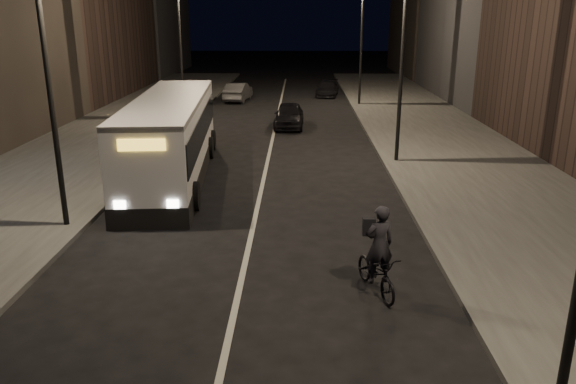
{
  "coord_description": "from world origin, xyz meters",
  "views": [
    {
      "loc": [
        1.39,
        -11.66,
        6.19
      ],
      "look_at": [
        1.09,
        3.1,
        1.5
      ],
      "focal_mm": 35.0,
      "sensor_mm": 36.0,
      "label": 1
    }
  ],
  "objects_px": {
    "streetlight_right_far": "(358,27)",
    "car_mid": "(238,92)",
    "city_bus": "(171,134)",
    "cyclist_on_bicycle": "(377,264)",
    "streetlight_left_near": "(54,46)",
    "streetlight_left_far": "(184,29)",
    "car_near": "(289,115)",
    "car_far": "(327,89)",
    "streetlight_right_mid": "(397,36)"
  },
  "relations": [
    {
      "from": "car_mid",
      "to": "streetlight_right_far",
      "type": "bearing_deg",
      "value": 171.96
    },
    {
      "from": "car_mid",
      "to": "streetlight_left_far",
      "type": "bearing_deg",
      "value": 81.73
    },
    {
      "from": "streetlight_right_far",
      "to": "car_mid",
      "type": "xyz_separation_m",
      "value": [
        -8.52,
        2.19,
        -4.69
      ]
    },
    {
      "from": "streetlight_right_far",
      "to": "car_near",
      "type": "bearing_deg",
      "value": -119.92
    },
    {
      "from": "streetlight_left_near",
      "to": "car_mid",
      "type": "bearing_deg",
      "value": 85.32
    },
    {
      "from": "streetlight_left_near",
      "to": "car_near",
      "type": "height_order",
      "value": "streetlight_left_near"
    },
    {
      "from": "streetlight_left_near",
      "to": "city_bus",
      "type": "distance_m",
      "value": 7.03
    },
    {
      "from": "streetlight_left_near",
      "to": "streetlight_left_far",
      "type": "distance_m",
      "value": 18.0
    },
    {
      "from": "car_mid",
      "to": "car_near",
      "type": "bearing_deg",
      "value": 118.0
    },
    {
      "from": "city_bus",
      "to": "cyclist_on_bicycle",
      "type": "height_order",
      "value": "city_bus"
    },
    {
      "from": "streetlight_right_far",
      "to": "car_near",
      "type": "height_order",
      "value": "streetlight_right_far"
    },
    {
      "from": "car_near",
      "to": "car_mid",
      "type": "bearing_deg",
      "value": 113.17
    },
    {
      "from": "streetlight_left_far",
      "to": "cyclist_on_bicycle",
      "type": "height_order",
      "value": "streetlight_left_far"
    },
    {
      "from": "streetlight_right_far",
      "to": "streetlight_left_far",
      "type": "relative_size",
      "value": 1.0
    },
    {
      "from": "car_far",
      "to": "streetlight_right_far",
      "type": "bearing_deg",
      "value": -63.29
    },
    {
      "from": "city_bus",
      "to": "car_far",
      "type": "bearing_deg",
      "value": 68.15
    },
    {
      "from": "streetlight_right_mid",
      "to": "car_far",
      "type": "height_order",
      "value": "streetlight_right_mid"
    },
    {
      "from": "streetlight_right_mid",
      "to": "streetlight_left_near",
      "type": "relative_size",
      "value": 1.0
    },
    {
      "from": "car_near",
      "to": "car_far",
      "type": "relative_size",
      "value": 1.03
    },
    {
      "from": "cyclist_on_bicycle",
      "to": "car_far",
      "type": "bearing_deg",
      "value": 71.62
    },
    {
      "from": "streetlight_left_far",
      "to": "city_bus",
      "type": "relative_size",
      "value": 0.69
    },
    {
      "from": "streetlight_right_mid",
      "to": "car_near",
      "type": "height_order",
      "value": "streetlight_right_mid"
    },
    {
      "from": "streetlight_right_mid",
      "to": "car_near",
      "type": "xyz_separation_m",
      "value": [
        -4.53,
        8.12,
        -4.67
      ]
    },
    {
      "from": "car_mid",
      "to": "car_far",
      "type": "relative_size",
      "value": 1.04
    },
    {
      "from": "streetlight_right_far",
      "to": "streetlight_right_mid",
      "type": "bearing_deg",
      "value": -90.0
    },
    {
      "from": "car_far",
      "to": "car_near",
      "type": "bearing_deg",
      "value": -94.28
    },
    {
      "from": "cyclist_on_bicycle",
      "to": "car_mid",
      "type": "distance_m",
      "value": 30.77
    },
    {
      "from": "streetlight_left_near",
      "to": "car_near",
      "type": "bearing_deg",
      "value": 69.18
    },
    {
      "from": "cyclist_on_bicycle",
      "to": "streetlight_right_far",
      "type": "bearing_deg",
      "value": 67.95
    },
    {
      "from": "streetlight_right_far",
      "to": "car_mid",
      "type": "distance_m",
      "value": 9.97
    },
    {
      "from": "cyclist_on_bicycle",
      "to": "car_far",
      "type": "relative_size",
      "value": 0.56
    },
    {
      "from": "car_near",
      "to": "streetlight_left_far",
      "type": "bearing_deg",
      "value": 164.55
    },
    {
      "from": "streetlight_right_mid",
      "to": "streetlight_right_far",
      "type": "relative_size",
      "value": 1.0
    },
    {
      "from": "city_bus",
      "to": "car_mid",
      "type": "height_order",
      "value": "city_bus"
    },
    {
      "from": "car_mid",
      "to": "city_bus",
      "type": "bearing_deg",
      "value": 95.25
    },
    {
      "from": "streetlight_left_far",
      "to": "cyclist_on_bicycle",
      "type": "relative_size",
      "value": 3.68
    },
    {
      "from": "streetlight_left_near",
      "to": "streetlight_left_far",
      "type": "xyz_separation_m",
      "value": [
        0.0,
        18.0,
        0.0
      ]
    },
    {
      "from": "city_bus",
      "to": "car_far",
      "type": "distance_m",
      "value": 24.45
    },
    {
      "from": "streetlight_right_mid",
      "to": "streetlight_right_far",
      "type": "bearing_deg",
      "value": 90.0
    },
    {
      "from": "streetlight_right_far",
      "to": "car_near",
      "type": "relative_size",
      "value": 2.01
    },
    {
      "from": "cyclist_on_bicycle",
      "to": "city_bus",
      "type": "bearing_deg",
      "value": 107.43
    },
    {
      "from": "streetlight_right_far",
      "to": "streetlight_left_far",
      "type": "xyz_separation_m",
      "value": [
        -10.66,
        -6.0,
        0.0
      ]
    },
    {
      "from": "car_near",
      "to": "car_mid",
      "type": "height_order",
      "value": "car_near"
    },
    {
      "from": "streetlight_right_far",
      "to": "city_bus",
      "type": "distance_m",
      "value": 20.64
    },
    {
      "from": "streetlight_right_far",
      "to": "streetlight_left_far",
      "type": "height_order",
      "value": "same"
    },
    {
      "from": "streetlight_right_mid",
      "to": "city_bus",
      "type": "distance_m",
      "value": 9.91
    },
    {
      "from": "streetlight_left_near",
      "to": "car_far",
      "type": "xyz_separation_m",
      "value": [
        8.93,
        29.09,
        -4.79
      ]
    },
    {
      "from": "streetlight_left_far",
      "to": "streetlight_left_near",
      "type": "bearing_deg",
      "value": -90.0
    },
    {
      "from": "streetlight_right_mid",
      "to": "cyclist_on_bicycle",
      "type": "distance_m",
      "value": 12.96
    },
    {
      "from": "city_bus",
      "to": "cyclist_on_bicycle",
      "type": "bearing_deg",
      "value": -59.59
    }
  ]
}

